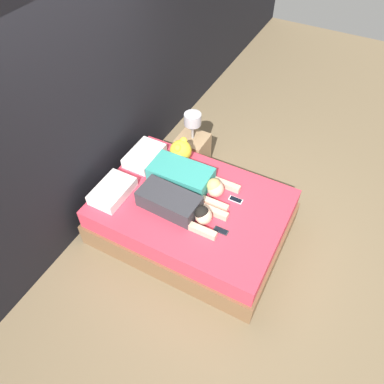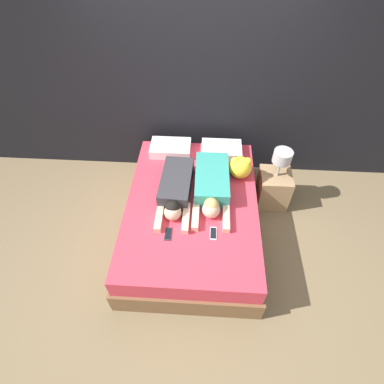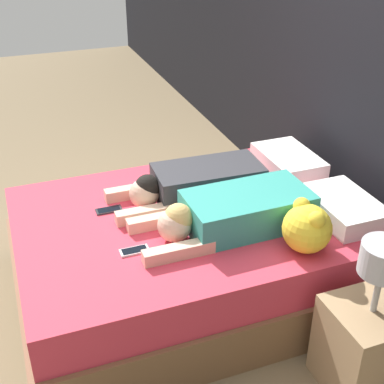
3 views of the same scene
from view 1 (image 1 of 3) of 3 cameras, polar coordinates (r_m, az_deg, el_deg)
ground_plane at (r=4.46m, az=0.00°, el=-5.89°), size 12.00×12.00×0.00m
wall_back at (r=4.06m, az=-15.21°, el=11.69°), size 12.00×0.06×2.60m
bed at (r=4.25m, az=0.00°, el=-3.80°), size 1.48×2.06×0.54m
pillow_head_left at (r=4.15m, az=-12.03°, el=0.15°), size 0.50×0.32×0.12m
pillow_head_right at (r=4.49m, az=-7.26°, el=5.52°), size 0.50×0.32×0.12m
person_left at (r=3.89m, az=-2.29°, el=-1.93°), size 0.35×0.94×0.20m
person_right at (r=4.14m, az=-0.59°, el=2.16°), size 0.38×1.00×0.21m
cell_phone_left at (r=3.80m, az=4.44°, el=-5.89°), size 0.07×0.15×0.01m
cell_phone_right at (r=4.07m, az=6.67°, el=-1.18°), size 0.07×0.15×0.01m
plush_toy at (r=4.41m, az=-1.72°, el=6.39°), size 0.26×0.26×0.27m
nightstand at (r=5.00m, az=0.09°, el=6.61°), size 0.38×0.38×0.85m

